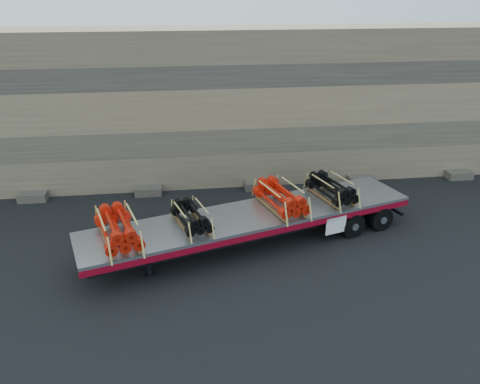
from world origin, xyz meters
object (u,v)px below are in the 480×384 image
at_px(bundle_front, 118,229).
at_px(bundle_rear, 331,189).
at_px(bundle_midfront, 191,217).
at_px(bundle_midrear, 281,198).
at_px(trailer, 252,229).

xyz_separation_m(bundle_front, bundle_rear, (7.69, 2.29, -0.04)).
bearing_deg(bundle_midfront, bundle_midrear, 0.00).
distance_m(bundle_front, bundle_rear, 8.02).
height_order(bundle_midfront, bundle_rear, bundle_rear).
relative_size(trailer, bundle_midfront, 6.52).
xyz_separation_m(bundle_midfront, bundle_rear, (5.36, 1.60, 0.04)).
distance_m(bundle_midrear, bundle_rear, 2.19).
bearing_deg(bundle_midrear, bundle_front, 180.00).
distance_m(bundle_midfront, bundle_rear, 5.60).
height_order(trailer, bundle_midfront, bundle_midfront).
height_order(bundle_midrear, bundle_rear, bundle_midrear).
bearing_deg(bundle_midrear, bundle_midfront, 180.00).
relative_size(trailer, bundle_front, 5.25).
bearing_deg(bundle_front, bundle_midfront, -0.00).
relative_size(bundle_front, bundle_midrear, 1.01).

